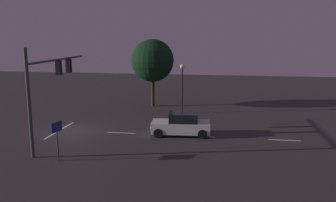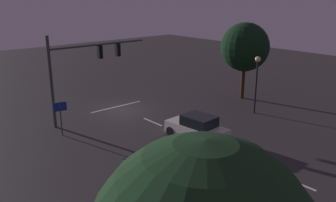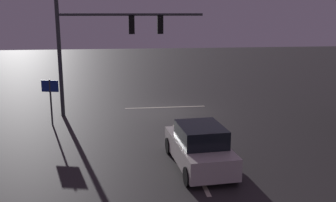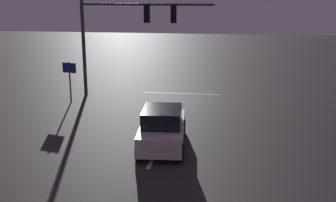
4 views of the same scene
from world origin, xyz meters
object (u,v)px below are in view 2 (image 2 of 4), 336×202
Objects in this scene: street_lamp_left_kerb at (257,73)px; route_sign at (60,111)px; traffic_signal_assembly at (84,62)px; car_approaching at (197,128)px; tree_left_near at (245,47)px.

street_lamp_left_kerb is 1.92× the size of route_sign.
traffic_signal_assembly reaches higher than car_approaching.
traffic_signal_assembly is at bearing -66.67° from car_approaching.
route_sign is at bearing 31.98° from traffic_signal_assembly.
route_sign is 17.17m from tree_left_near.
car_approaching is 1.84× the size of route_sign.
route_sign is 0.35× the size of tree_left_near.
tree_left_near reaches higher than traffic_signal_assembly.
traffic_signal_assembly is 4.39m from route_sign.
traffic_signal_assembly is 1.75× the size of street_lamp_left_kerb.
traffic_signal_assembly is 1.82× the size of car_approaching.
route_sign is (2.93, 1.83, -2.72)m from traffic_signal_assembly.
traffic_signal_assembly reaches higher than street_lamp_left_kerb.
street_lamp_left_kerb reaches higher than route_sign.
traffic_signal_assembly is at bearing -16.76° from tree_left_near.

